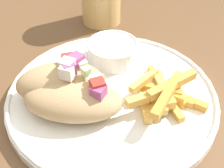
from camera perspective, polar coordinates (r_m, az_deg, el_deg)
name	(u,v)px	position (r m, az deg, el deg)	size (l,w,h in m)	color
table	(94,143)	(0.50, -3.40, -10.77)	(1.31, 1.31, 0.73)	brown
plate	(112,96)	(0.46, 0.00, -2.28)	(0.31, 0.31, 0.02)	white
pita_sandwich_near	(73,98)	(0.42, -7.14, -2.51)	(0.15, 0.13, 0.06)	tan
pita_sandwich_far	(60,81)	(0.44, -9.45, 0.57)	(0.13, 0.09, 0.07)	tan
fries_pile	(162,94)	(0.44, 9.21, -1.74)	(0.11, 0.12, 0.04)	#E5B251
sauce_ramekin	(113,50)	(0.51, 0.11, 6.16)	(0.08, 0.08, 0.03)	white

